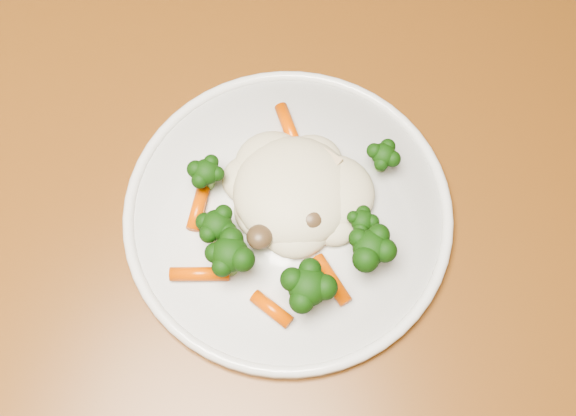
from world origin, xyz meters
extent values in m
plane|color=brown|center=(0.00, 0.00, 0.00)|extent=(3.00, 3.00, 0.00)
cube|color=brown|center=(-0.33, -0.09, 0.73)|extent=(1.29, 0.98, 0.04)
cylinder|color=silver|center=(-0.26, -0.03, 0.76)|extent=(0.29, 0.29, 0.01)
ellipsoid|color=beige|center=(-0.26, -0.01, 0.79)|extent=(0.12, 0.11, 0.05)
ellipsoid|color=black|center=(-0.30, -0.07, 0.78)|extent=(0.04, 0.04, 0.04)
ellipsoid|color=black|center=(-0.28, -0.09, 0.78)|extent=(0.05, 0.05, 0.04)
ellipsoid|color=black|center=(-0.21, -0.10, 0.79)|extent=(0.05, 0.05, 0.05)
ellipsoid|color=black|center=(-0.18, -0.05, 0.78)|extent=(0.05, 0.05, 0.04)
ellipsoid|color=black|center=(-0.19, -0.03, 0.78)|extent=(0.03, 0.03, 0.03)
ellipsoid|color=black|center=(-0.19, 0.04, 0.78)|extent=(0.03, 0.03, 0.03)
ellipsoid|color=black|center=(-0.33, -0.03, 0.78)|extent=(0.04, 0.04, 0.03)
cylinder|color=#F25C05|center=(-0.28, 0.05, 0.77)|extent=(0.04, 0.05, 0.01)
cylinder|color=#F25C05|center=(-0.26, 0.02, 0.77)|extent=(0.04, 0.04, 0.01)
cylinder|color=#F25C05|center=(-0.21, 0.00, 0.77)|extent=(0.05, 0.04, 0.01)
cylinder|color=#F25C05|center=(-0.33, -0.06, 0.77)|extent=(0.02, 0.04, 0.01)
cylinder|color=#F25C05|center=(-0.31, -0.11, 0.77)|extent=(0.05, 0.03, 0.01)
cylinder|color=#F25C05|center=(-0.24, -0.12, 0.77)|extent=(0.04, 0.02, 0.01)
cylinder|color=#F25C05|center=(-0.20, -0.08, 0.77)|extent=(0.04, 0.04, 0.01)
cylinder|color=#F25C05|center=(-0.24, -0.03, 0.78)|extent=(0.02, 0.05, 0.01)
ellipsoid|color=brown|center=(-0.24, -0.01, 0.78)|extent=(0.02, 0.02, 0.02)
ellipsoid|color=brown|center=(-0.23, -0.04, 0.78)|extent=(0.03, 0.03, 0.02)
ellipsoid|color=brown|center=(-0.28, -0.02, 0.78)|extent=(0.02, 0.02, 0.02)
ellipsoid|color=brown|center=(-0.27, -0.07, 0.78)|extent=(0.02, 0.02, 0.02)
cube|color=#CCB488|center=(-0.27, 0.02, 0.78)|extent=(0.02, 0.02, 0.01)
cube|color=#CCB488|center=(-0.24, 0.02, 0.78)|extent=(0.02, 0.02, 0.01)
camera|label=1|loc=(-0.17, -0.26, 1.35)|focal=45.00mm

